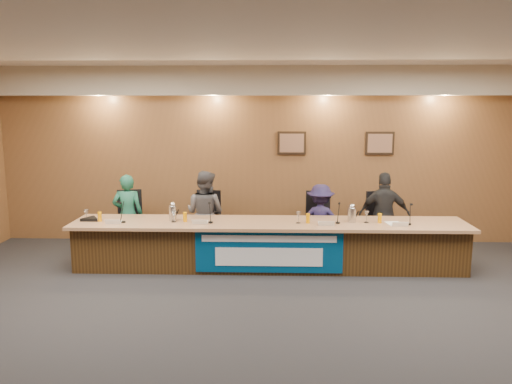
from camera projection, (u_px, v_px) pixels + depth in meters
floor at (268, 336)px, 5.54m from camera, size 10.00×10.00×0.00m
ceiling at (269, 37)px, 4.99m from camera, size 10.00×8.00×0.04m
wall_back at (270, 156)px, 9.20m from camera, size 10.00×0.04×3.20m
soffit at (270, 81)px, 8.72m from camera, size 10.00×0.50×0.50m
dais_body at (269, 246)px, 7.84m from camera, size 6.00×0.80×0.70m
dais_top at (269, 223)px, 7.73m from camera, size 6.10×0.95×0.05m
banner at (269, 252)px, 7.43m from camera, size 2.20×0.02×0.65m
banner_text_upper at (269, 239)px, 7.38m from camera, size 2.00×0.01×0.10m
banner_text_lower at (269, 257)px, 7.43m from camera, size 1.60×0.01×0.28m
wall_photo_left at (292, 143)px, 9.12m from camera, size 0.52×0.04×0.42m
wall_photo_right at (380, 143)px, 9.07m from camera, size 0.52×0.04×0.42m
panelist_a at (128, 215)px, 8.47m from camera, size 0.55×0.40×1.39m
panelist_b at (205, 213)px, 8.42m from camera, size 0.87×0.79×1.46m
panelist_c at (320, 221)px, 8.38m from camera, size 0.85×0.56×1.23m
panelist_d at (384, 215)px, 8.33m from camera, size 0.87×0.41×1.44m
office_chair_a at (130, 226)px, 8.60m from camera, size 0.58×0.58×0.08m
office_chair_b at (206, 226)px, 8.56m from camera, size 0.54×0.54×0.08m
office_chair_c at (320, 227)px, 8.50m from camera, size 0.51×0.51×0.08m
office_chair_d at (382, 228)px, 8.47m from camera, size 0.57×0.57×0.08m
nameplate_a at (113, 221)px, 7.55m from camera, size 0.24×0.08×0.10m
microphone_a at (123, 222)px, 7.67m from camera, size 0.07×0.07×0.02m
juice_glass_a at (100, 217)px, 7.73m from camera, size 0.06×0.06×0.15m
water_glass_a at (86, 216)px, 7.74m from camera, size 0.08×0.08×0.18m
nameplate_b at (200, 222)px, 7.54m from camera, size 0.24×0.08×0.10m
microphone_b at (211, 222)px, 7.64m from camera, size 0.07×0.07×0.02m
juice_glass_b at (185, 217)px, 7.71m from camera, size 0.06×0.06×0.15m
water_glass_b at (173, 216)px, 7.68m from camera, size 0.08×0.08×0.18m
nameplate_c at (326, 223)px, 7.45m from camera, size 0.24×0.08×0.10m
microphone_c at (338, 223)px, 7.61m from camera, size 0.07×0.07×0.02m
juice_glass_c at (308, 218)px, 7.62m from camera, size 0.06×0.06×0.15m
water_glass_c at (298, 217)px, 7.61m from camera, size 0.08×0.08×0.18m
nameplate_d at (400, 224)px, 7.40m from camera, size 0.24×0.08×0.10m
microphone_d at (409, 224)px, 7.53m from camera, size 0.07×0.07×0.02m
juice_glass_d at (380, 218)px, 7.63m from camera, size 0.06×0.06×0.15m
water_glass_d at (366, 217)px, 7.64m from camera, size 0.08×0.08×0.18m
carafe_left at (173, 213)px, 7.77m from camera, size 0.12×0.12×0.23m
carafe_right at (352, 215)px, 7.67m from camera, size 0.13×0.13×0.22m
speakerphone at (91, 219)px, 7.80m from camera, size 0.32×0.32×0.05m
paper_stack at (394, 224)px, 7.58m from camera, size 0.26×0.33×0.01m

